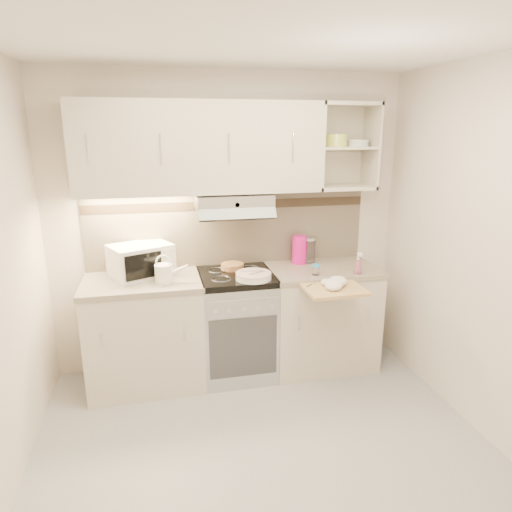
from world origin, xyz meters
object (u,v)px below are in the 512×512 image
Objects in this scene: electric_range at (237,324)px; plate_stack at (253,276)px; pink_pitcher at (299,249)px; watering_can at (165,273)px; glass_jar at (309,250)px; spray_bottle at (358,265)px; cutting_board at (333,288)px; microwave at (141,260)px.

plate_stack reaches higher than electric_range.
plate_stack is 0.60m from pink_pitcher.
plate_stack is at bearing -1.22° from watering_can.
spray_bottle is (0.28, -0.41, -0.04)m from glass_jar.
electric_range is at bearing 145.77° from cutting_board.
cutting_board is at bearing -83.95° from pink_pitcher.
electric_range is at bearing 14.78° from watering_can.
pink_pitcher is at bearing -21.94° from microwave.
pink_pitcher is at bearing 15.89° from electric_range.
pink_pitcher reaches higher than electric_range.
microwave is 2.46× the size of glass_jar.
microwave reaches higher than watering_can.
microwave reaches higher than plate_stack.
glass_jar is at bearing -21.47° from microwave.
electric_range is 0.84m from pink_pitcher.
glass_jar is (1.44, 0.07, -0.01)m from microwave.
spray_bottle is (0.97, -0.22, 0.52)m from electric_range.
spray_bottle is at bearing -35.27° from microwave.
spray_bottle is at bearing -3.19° from plate_stack.
cutting_board is at bearing -33.46° from electric_range.
watering_can is 1.17× the size of glass_jar.
microwave reaches higher than glass_jar.
pink_pitcher is 1.31× the size of spray_bottle.
watering_can is 0.69m from plate_stack.
glass_jar is (0.09, 0.02, -0.01)m from pink_pitcher.
glass_jar is 0.50m from spray_bottle.
watering_can is at bearing 174.27° from plate_stack.
pink_pitcher reaches higher than watering_can.
spray_bottle is at bearing -46.72° from pink_pitcher.
cutting_board is (0.67, -0.44, 0.42)m from electric_range.
plate_stack is 1.13× the size of pink_pitcher.
electric_range is 4.02× the size of glass_jar.
plate_stack is at bearing -167.63° from spray_bottle.
watering_can is 1.05× the size of pink_pitcher.
pink_pitcher is 0.54m from spray_bottle.
watering_can is 1.20m from pink_pitcher.
microwave is 1.96× the size of plate_stack.
plate_stack is (0.86, -0.29, -0.10)m from microwave.
electric_range is 3.44× the size of watering_can.
microwave is at bearing 161.48° from plate_stack.
pink_pitcher is (1.35, 0.05, -0.00)m from microwave.
plate_stack is 0.69m from glass_jar.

